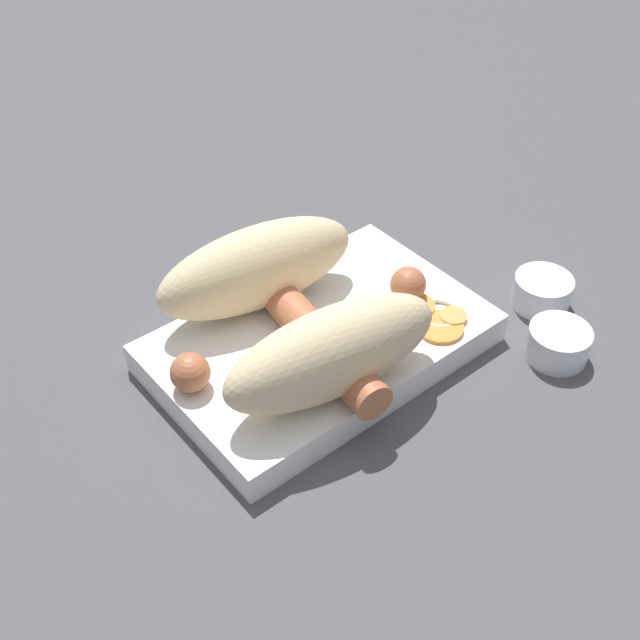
{
  "coord_description": "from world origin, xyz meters",
  "views": [
    {
      "loc": [
        -0.27,
        -0.33,
        0.41
      ],
      "look_at": [
        0.0,
        0.0,
        0.03
      ],
      "focal_mm": 45.0,
      "sensor_mm": 36.0,
      "label": 1
    }
  ],
  "objects": [
    {
      "name": "sausage",
      "position": [
        -0.01,
        -0.0,
        0.04
      ],
      "size": [
        0.2,
        0.18,
        0.03
      ],
      "color": "#B26642",
      "rests_on": "food_tray"
    },
    {
      "name": "bread_roll",
      "position": [
        -0.02,
        0.0,
        0.06
      ],
      "size": [
        0.17,
        0.17,
        0.06
      ],
      "color": "beige",
      "rests_on": "food_tray"
    },
    {
      "name": "condiment_cup_near",
      "position": [
        0.13,
        -0.11,
        0.01
      ],
      "size": [
        0.05,
        0.05,
        0.02
      ],
      "color": "white",
      "rests_on": "ground_plane"
    },
    {
      "name": "pickled_veggies",
      "position": [
        0.07,
        -0.04,
        0.03
      ],
      "size": [
        0.05,
        0.07,
        0.0
      ],
      "color": "orange",
      "rests_on": "food_tray"
    },
    {
      "name": "food_tray",
      "position": [
        0.0,
        0.0,
        0.01
      ],
      "size": [
        0.23,
        0.15,
        0.02
      ],
      "color": "white",
      "rests_on": "ground_plane"
    },
    {
      "name": "ground_plane",
      "position": [
        0.0,
        0.0,
        0.0
      ],
      "size": [
        3.0,
        3.0,
        0.0
      ],
      "primitive_type": "plane",
      "color": "#4C4C51"
    },
    {
      "name": "condiment_cup_far",
      "position": [
        0.17,
        -0.07,
        0.01
      ],
      "size": [
        0.05,
        0.05,
        0.02
      ],
      "color": "white",
      "rests_on": "ground_plane"
    }
  ]
}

